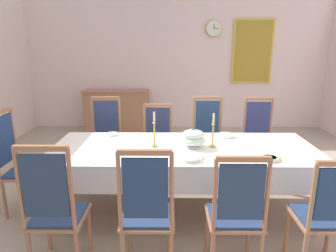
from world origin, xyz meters
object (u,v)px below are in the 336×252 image
chair_south_d (326,214)px  chair_north_a (105,138)px  dining_table (183,153)px  bowl_near_right (190,159)px  spoon_secondary (203,159)px  chair_head_west (19,162)px  bowl_far_left (226,135)px  bowl_far_right (112,134)px  chair_south_a (55,209)px  chair_north_c (208,138)px  framed_painting (253,51)px  candlestick_east (213,134)px  chair_south_c (236,212)px  chair_north_d (259,138)px  soup_tureen (193,138)px  bowl_near_left (270,158)px  sideboard (117,110)px  chair_south_b (147,210)px  candlestick_west (154,133)px  chair_north_b (158,140)px  spoon_primary (280,159)px  mounted_clock (214,28)px

chair_south_d → chair_north_a: bearing=138.9°
dining_table → bowl_near_right: bowl_near_right is taller
spoon_secondary → chair_head_west: bearing=177.7°
bowl_far_left → spoon_secondary: 0.84m
bowl_far_right → chair_south_a: bearing=-98.7°
chair_north_c → chair_south_d: chair_north_c is taller
framed_painting → bowl_far_left: bearing=-108.9°
chair_north_c → bowl_far_right: chair_north_c is taller
chair_north_c → chair_head_west: bearing=23.2°
candlestick_east → bowl_far_right: (-1.18, 0.43, -0.14)m
chair_south_a → spoon_secondary: size_ratio=6.54×
chair_south_c → spoon_secondary: bearing=110.5°
dining_table → chair_south_a: size_ratio=2.48×
dining_table → chair_head_west: (-1.84, 0.00, -0.11)m
chair_north_c → chair_south_a: bearing=52.6°
chair_north_a → bowl_far_right: bearing=112.0°
chair_north_c → chair_north_d: (0.73, -0.00, -0.00)m
chair_south_d → chair_north_d: chair_north_d is taller
chair_south_a → soup_tureen: 1.55m
bowl_far_left → dining_table: bearing=-144.8°
bowl_near_left → dining_table: bearing=154.9°
soup_tureen → sideboard: 3.74m
bowl_near_left → spoon_secondary: size_ratio=0.88×
chair_south_b → dining_table: bearing=71.1°
chair_south_a → candlestick_west: size_ratio=2.95×
candlestick_west → bowl_far_left: bearing=23.8°
chair_north_b → bowl_near_right: size_ratio=5.99×
spoon_primary → chair_north_b: bearing=139.8°
chair_north_d → spoon_primary: (-0.18, -1.31, 0.21)m
chair_south_c → bowl_near_left: size_ratio=6.90×
bowl_near_right → spoon_primary: bowl_near_right is taller
chair_south_c → spoon_primary: size_ratio=6.08×
dining_table → chair_north_a: (-1.07, 0.95, -0.13)m
chair_south_a → chair_south_c: 1.46m
chair_south_c → candlestick_west: candlestick_west is taller
bowl_near_right → framed_painting: size_ratio=0.13×
chair_south_b → chair_north_c: 2.04m
candlestick_west → spoon_secondary: bearing=-37.7°
chair_north_a → chair_north_b: (0.75, -0.01, -0.03)m
bowl_near_right → framed_painting: 4.49m
chair_north_b → chair_head_west: bearing=32.0°
candlestick_east → framed_painting: framed_painting is taller
mounted_clock → framed_painting: bearing=0.6°
dining_table → sideboard: (-1.35, 3.42, -0.25)m
chair_north_b → chair_south_d: 2.38m
chair_north_b → bowl_near_left: chair_north_b is taller
spoon_primary → bowl_near_right: bearing=-171.0°
chair_north_d → chair_south_a: bearing=41.1°
spoon_primary → mounted_clock: (-0.14, 4.02, 1.43)m
chair_south_c → soup_tureen: chair_south_c is taller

